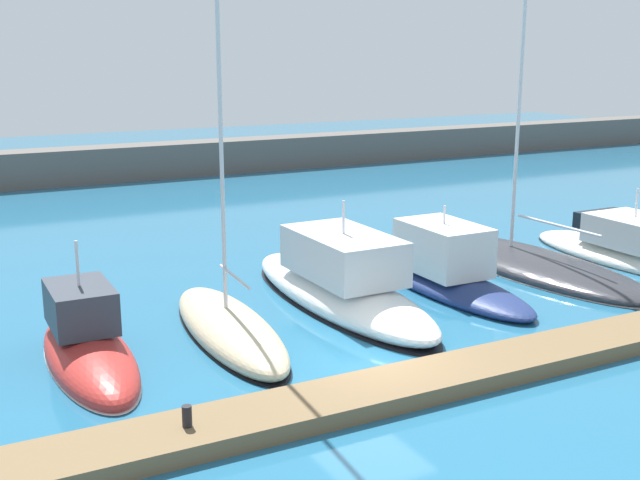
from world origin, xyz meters
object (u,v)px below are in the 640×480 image
Objects in this scene: motorboat_white_fifth at (340,283)px; motorboat_navy_sixth at (444,268)px; motorboat_red_third at (88,347)px; motorboat_ivory_eighth at (624,250)px; sailboat_charcoal_seventh at (533,263)px; dock_bollard at (187,416)px; sailboat_sand_fourth at (229,326)px.

motorboat_white_fifth is 3.86m from motorboat_navy_sixth.
motorboat_ivory_eighth is (19.95, 0.85, -0.03)m from motorboat_red_third.
sailboat_charcoal_seventh is at bearing -83.99° from motorboat_red_third.
motorboat_navy_sixth is at bearing -84.24° from motorboat_red_third.
sailboat_charcoal_seventh is 16.63m from dock_bollard.
motorboat_navy_sixth is 0.43× the size of sailboat_charcoal_seventh.
sailboat_charcoal_seventh reaches higher than motorboat_navy_sixth.
sailboat_charcoal_seventh is (4.23, 0.43, -0.47)m from motorboat_navy_sixth.
sailboat_sand_fourth is 1.87× the size of motorboat_ivory_eighth.
motorboat_red_third is 3.82m from sailboat_sand_fourth.
sailboat_charcoal_seventh is at bearing 81.64° from motorboat_ivory_eighth.
sailboat_sand_fourth reaches higher than motorboat_red_third.
dock_bollard is at bearing 131.89° from motorboat_white_fifth.
sailboat_sand_fourth is 36.23× the size of dock_bollard.
motorboat_white_fifth is (7.91, 1.15, 0.28)m from motorboat_red_third.
sailboat_sand_fourth is 6.18m from dock_bollard.
dock_bollard is at bearing -170.30° from motorboat_red_third.
dock_bollard is (-15.17, -6.80, 0.40)m from sailboat_charcoal_seventh.
sailboat_charcoal_seventh is (8.09, 0.28, -0.46)m from motorboat_white_fifth.
motorboat_ivory_eighth is 20.10m from dock_bollard.
motorboat_red_third is 19.97m from motorboat_ivory_eighth.
motorboat_white_fifth reaches higher than dock_bollard.
motorboat_ivory_eighth is 19.33× the size of dock_bollard.
sailboat_sand_fourth is 0.83× the size of sailboat_charcoal_seventh.
motorboat_white_fifth reaches higher than motorboat_navy_sixth.
sailboat_charcoal_seventh is (12.18, 1.40, -0.07)m from sailboat_sand_fourth.
motorboat_red_third is 16.07m from sailboat_charcoal_seventh.
motorboat_ivory_eighth is (3.95, -0.59, 0.14)m from sailboat_charcoal_seventh.
sailboat_sand_fourth reaches higher than motorboat_white_fifth.
motorboat_navy_sixth is (7.95, 0.97, 0.40)m from sailboat_sand_fourth.
sailboat_sand_fourth is at bearing -88.55° from motorboat_red_third.
motorboat_ivory_eighth is (16.13, 0.81, 0.07)m from sailboat_sand_fourth.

